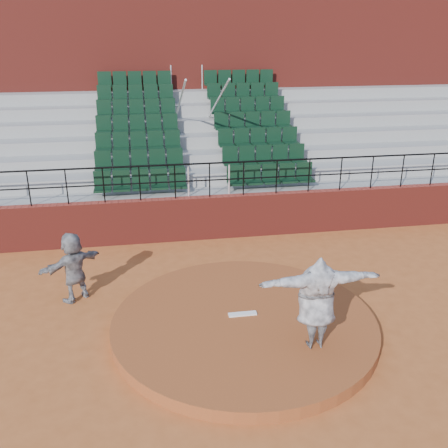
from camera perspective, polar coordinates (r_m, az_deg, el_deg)
The scene contains 9 objects.
ground at distance 10.72m, azimuth 2.28°, elevation -11.86°, with size 90.00×90.00×0.00m, color #B05927.
pitchers_mound at distance 10.65m, azimuth 2.29°, elevation -11.29°, with size 5.50×5.50×0.25m, color brown.
pitching_rubber at distance 10.70m, azimuth 2.13°, elevation -10.24°, with size 0.60×0.15×0.03m, color white.
boundary_wall at distance 14.84m, azimuth -1.61°, elevation 0.77°, with size 24.00×0.30×1.30m, color maroon.
wall_railing at distance 14.41m, azimuth -1.67°, elevation 5.91°, with size 24.04×0.05×1.03m.
seating_deck at distance 18.07m, azimuth -3.28°, elevation 7.12°, with size 24.00×5.97×4.63m.
press_box_facade at distance 21.57m, azimuth -4.64°, elevation 15.13°, with size 24.00×3.00×7.10m, color maroon.
pitcher at distance 9.46m, azimuth 10.55°, elevation -8.80°, with size 2.27×0.62×1.85m, color black.
fielder at distance 11.90m, azimuth -16.83°, elevation -4.70°, with size 1.53×0.49×1.65m, color black.
Camera 1 is at (-1.90, -8.76, 5.87)m, focal length 40.00 mm.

